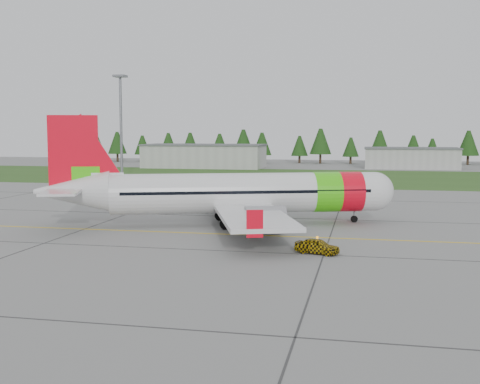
# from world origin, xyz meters

# --- Properties ---
(ground) EXTENTS (320.00, 320.00, 0.00)m
(ground) POSITION_xyz_m (0.00, 0.00, 0.00)
(ground) COLOR gray
(ground) RESTS_ON ground
(aircraft) EXTENTS (37.23, 35.32, 11.68)m
(aircraft) POSITION_xyz_m (-0.28, 14.23, 3.37)
(aircraft) COLOR silver
(aircraft) RESTS_ON ground
(follow_me_car) EXTENTS (1.67, 1.82, 3.71)m
(follow_me_car) POSITION_xyz_m (9.43, 0.49, 1.86)
(follow_me_car) COLOR gold
(follow_me_car) RESTS_ON ground
(service_van) EXTENTS (1.50, 1.43, 4.09)m
(service_van) POSITION_xyz_m (-24.73, 49.44, 2.04)
(service_van) COLOR silver
(service_van) RESTS_ON ground
(grass_strip) EXTENTS (320.00, 50.00, 0.03)m
(grass_strip) POSITION_xyz_m (0.00, 82.00, 0.01)
(grass_strip) COLOR #30561E
(grass_strip) RESTS_ON ground
(taxi_guideline) EXTENTS (120.00, 0.25, 0.02)m
(taxi_guideline) POSITION_xyz_m (0.00, 8.00, 0.01)
(taxi_guideline) COLOR gold
(taxi_guideline) RESTS_ON ground
(hangar_west) EXTENTS (32.00, 14.00, 6.00)m
(hangar_west) POSITION_xyz_m (-30.00, 110.00, 3.00)
(hangar_west) COLOR #A8A8A3
(hangar_west) RESTS_ON ground
(hangar_east) EXTENTS (24.00, 12.00, 5.20)m
(hangar_east) POSITION_xyz_m (25.00, 118.00, 2.60)
(hangar_east) COLOR #A8A8A3
(hangar_east) RESTS_ON ground
(floodlight_mast) EXTENTS (0.50, 0.50, 20.00)m
(floodlight_mast) POSITION_xyz_m (-32.00, 58.00, 10.00)
(floodlight_mast) COLOR slate
(floodlight_mast) RESTS_ON ground
(treeline) EXTENTS (160.00, 8.00, 10.00)m
(treeline) POSITION_xyz_m (0.00, 138.00, 5.00)
(treeline) COLOR #1C3F14
(treeline) RESTS_ON ground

